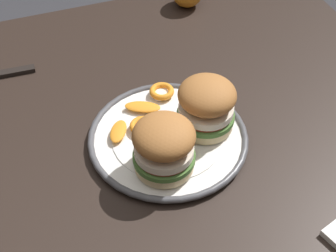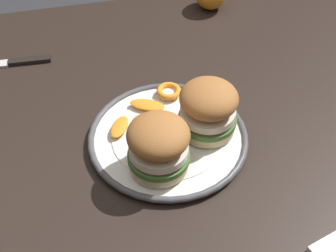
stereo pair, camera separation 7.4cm
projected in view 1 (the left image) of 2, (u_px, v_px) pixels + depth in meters
dining_table at (163, 182)px, 0.95m from camera, size 1.10×1.02×0.77m
dinner_plate at (168, 138)px, 0.87m from camera, size 0.29×0.29×0.02m
sandwich_half_left at (206, 105)px, 0.85m from camera, size 0.14×0.14×0.10m
sandwich_half_right at (164, 146)px, 0.78m from camera, size 0.14×0.14×0.10m
orange_peel_curled at (143, 126)px, 0.87m from camera, size 0.07×0.07×0.01m
orange_peel_strip_long at (118, 131)px, 0.87m from camera, size 0.05×0.06×0.01m
orange_peel_strip_short at (143, 107)px, 0.91m from camera, size 0.07×0.06×0.01m
orange_peel_small_curl at (162, 91)px, 0.94m from camera, size 0.07×0.07×0.01m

